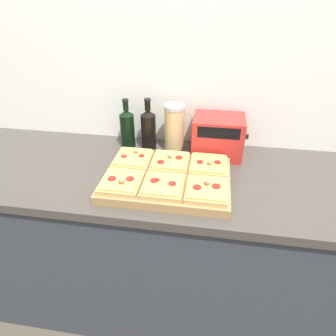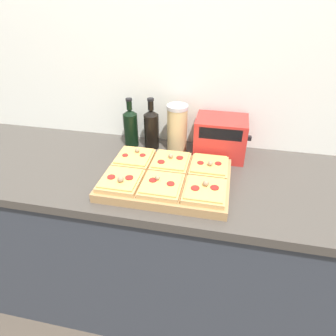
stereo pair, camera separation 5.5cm
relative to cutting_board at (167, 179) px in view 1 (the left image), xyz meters
name	(u,v)px [view 1 (the left image)]	position (x,y,z in m)	size (l,w,h in m)	color
wall_back	(178,76)	(-0.01, 0.44, 0.32)	(6.00, 0.06, 2.50)	silver
kitchen_counter	(167,243)	(-0.01, 0.08, -0.47)	(2.63, 0.67, 0.91)	#333842
cutting_board	(167,179)	(0.00, 0.00, 0.00)	(0.54, 0.39, 0.04)	#A37A4C
pizza_slice_back_left	(133,159)	(-0.17, 0.09, 0.03)	(0.16, 0.18, 0.05)	tan
pizza_slice_back_center	(170,162)	(0.00, 0.09, 0.03)	(0.16, 0.18, 0.05)	tan
pizza_slice_back_right	(209,165)	(0.17, 0.09, 0.03)	(0.16, 0.18, 0.05)	tan
pizza_slice_front_left	(122,182)	(-0.17, -0.09, 0.03)	(0.16, 0.18, 0.05)	tan
pizza_slice_front_center	(163,186)	(0.00, -0.09, 0.03)	(0.16, 0.18, 0.05)	tan
pizza_slice_front_right	(206,190)	(0.17, -0.09, 0.03)	(0.16, 0.18, 0.05)	tan
olive_oil_bottle	(127,128)	(-0.26, 0.31, 0.09)	(0.07, 0.07, 0.26)	black
wine_bottle	(148,128)	(-0.14, 0.31, 0.09)	(0.08, 0.08, 0.26)	black
grain_jar_tall	(174,128)	(-0.01, 0.31, 0.10)	(0.10, 0.10, 0.24)	tan
toaster_oven	(218,136)	(0.21, 0.29, 0.08)	(0.27, 0.18, 0.20)	red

